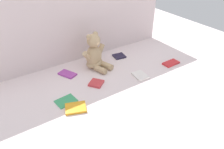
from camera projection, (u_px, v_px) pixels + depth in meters
The scene contains 10 objects.
ground_plane at pixel (103, 80), 1.59m from camera, with size 3.20×3.20×0.00m, color silver.
backdrop_drape at pixel (76, 24), 1.71m from camera, with size 1.67×0.03×0.62m, color beige.
teddy_bear at pixel (95, 55), 1.70m from camera, with size 0.24×0.24×0.29m.
book_case_0 at pixel (66, 101), 1.39m from camera, with size 0.10×0.13×0.01m, color #34935D.
book_case_1 at pixel (171, 63), 1.79m from camera, with size 0.07×0.14×0.01m, color red.
book_case_2 at pixel (96, 83), 1.55m from camera, with size 0.09×0.09×0.02m, color #C1353A.
book_case_3 at pixel (119, 56), 1.89m from camera, with size 0.09×0.10×0.01m, color #1F1A32.
book_case_4 at pixel (76, 108), 1.33m from camera, with size 0.10×0.13×0.02m, color orange.
book_case_5 at pixel (67, 74), 1.65m from camera, with size 0.08×0.13×0.01m, color #9B3C9A.
book_case_6 at pixel (140, 76), 1.63m from camera, with size 0.09×0.12×0.01m, color silver.
Camera 1 is at (-0.67, -1.13, 0.91)m, focal length 34.55 mm.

